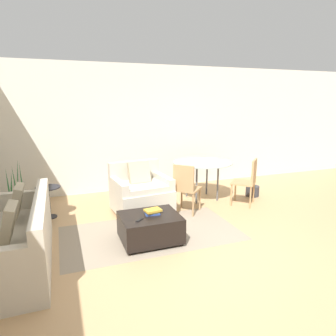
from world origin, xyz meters
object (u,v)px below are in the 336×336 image
Objects in this scene: dining_chair_near_left at (186,185)px; armchair at (141,193)px; potted_plant at (18,210)px; dining_table at (202,166)px; ottoman at (150,227)px; couch at (13,243)px; dining_chair_near_right at (248,179)px; book_stack at (152,211)px; potted_plant_small at (252,189)px; side_table at (49,196)px; tv_remote_primary at (139,220)px.

armchair is at bearing 157.92° from dining_chair_near_left.
potted_plant reaches higher than dining_table.
dining_chair_near_left is at bearing -135.00° from dining_table.
couch is at bearing -178.46° from ottoman.
potted_plant reaches higher than armchair.
dining_table is at bearing 1.04° from potted_plant.
ottoman is 0.92× the size of dining_chair_near_right.
armchair is at bearing 83.49° from book_stack.
dining_chair_near_left is at bearing 42.37° from ottoman.
armchair is at bearing -176.94° from potted_plant_small.
dining_chair_near_left reaches higher than book_stack.
dining_chair_near_left is at bearing 42.59° from book_stack.
potted_plant reaches higher than dining_chair_near_left.
dining_chair_near_left is at bearing -15.47° from side_table.
dining_table is at bearing 14.26° from armchair.
dining_chair_near_right is (2.21, 0.83, 0.30)m from ottoman.
ottoman is at bearing -154.54° from potted_plant_small.
potted_plant_small reaches higher than book_stack.
couch is at bearing -161.77° from dining_chair_near_left.
couch is at bearing -177.28° from book_stack.
dining_table is at bearing 43.49° from ottoman.
ottoman is at bearing 1.54° from couch.
ottoman is 3.30× the size of book_stack.
couch is 1.65× the size of dining_table.
dining_table is (1.56, 1.48, 0.48)m from ottoman.
dining_chair_near_left reaches higher than ottoman.
potted_plant is 4.50m from potted_plant_small.
book_stack is 0.21× the size of dining_table.
potted_plant is at bearing 177.98° from potted_plant_small.
potted_plant reaches higher than dining_chair_near_right.
potted_plant is 2.84m from dining_chair_near_left.
dining_chair_near_right is (1.30, 0.00, 0.00)m from dining_chair_near_left.
potted_plant is at bearing 142.55° from ottoman.
ottoman is 6.55× the size of tv_remote_primary.
ottoman is 0.79× the size of potted_plant.
potted_plant is (-1.90, 1.38, -0.23)m from book_stack.
ottoman is (-0.17, -1.13, -0.15)m from armchair.
potted_plant_small is at bearing 26.05° from tv_remote_primary.
ottoman is 1.51× the size of side_table.
tv_remote_primary is 0.19× the size of potted_plant_small.
ottoman is at bearing -141.91° from book_stack.
dining_table is 1.34× the size of dining_chair_near_right.
tv_remote_primary is at bearing -2.80° from couch.
armchair reaches higher than book_stack.
potted_plant is 1.16× the size of dining_chair_near_right.
tv_remote_primary is 0.14× the size of dining_chair_near_right.
couch is 1.81m from book_stack.
ottoman is 0.29m from tv_remote_primary.
potted_plant is (-1.85, 1.42, -0.01)m from ottoman.
ottoman is 2.00m from side_table.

